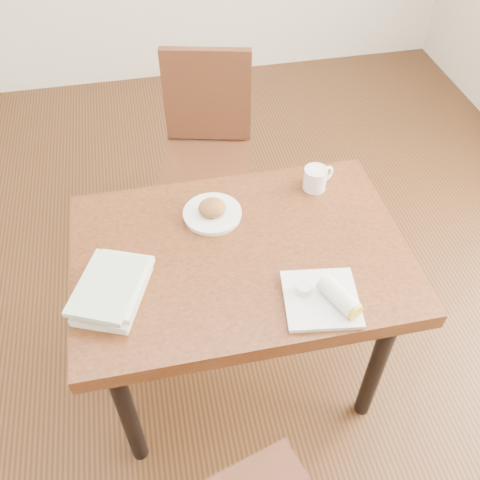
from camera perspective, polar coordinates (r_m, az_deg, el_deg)
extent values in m
cube|color=#472814|center=(2.36, 0.00, -13.54)|extent=(4.00, 5.00, 0.01)
cube|color=brown|center=(1.77, 0.00, -1.78)|extent=(1.09, 0.76, 0.06)
cylinder|color=black|center=(1.92, -11.97, -17.45)|extent=(0.06, 0.06, 0.69)
cylinder|color=black|center=(2.03, 14.41, -12.68)|extent=(0.06, 0.06, 0.69)
cylinder|color=black|center=(2.23, -12.80, -4.62)|extent=(0.06, 0.06, 0.69)
cylinder|color=black|center=(2.32, 9.42, -1.20)|extent=(0.06, 0.06, 0.69)
cylinder|color=#492314|center=(2.80, 0.64, 6.12)|extent=(0.04, 0.04, 0.45)
cylinder|color=#492314|center=(2.83, -6.72, 6.24)|extent=(0.04, 0.04, 0.45)
cylinder|color=#492314|center=(2.54, 0.43, 0.83)|extent=(0.04, 0.04, 0.45)
cylinder|color=#492314|center=(2.57, -7.63, 1.02)|extent=(0.04, 0.04, 0.45)
cube|color=#492314|center=(2.51, -3.57, 7.78)|extent=(0.51, 0.51, 0.04)
cube|color=#492314|center=(2.52, -3.51, 15.12)|extent=(0.40, 0.13, 0.45)
cylinder|color=white|center=(1.86, -2.95, 2.74)|extent=(0.20, 0.20, 0.01)
cylinder|color=white|center=(1.85, -2.96, 2.94)|extent=(0.20, 0.20, 0.01)
ellipsoid|color=#B27538|center=(1.84, -2.99, 3.47)|extent=(0.12, 0.12, 0.05)
cylinder|color=white|center=(1.96, 8.01, 6.49)|extent=(0.08, 0.08, 0.08)
torus|color=white|center=(1.99, 9.13, 6.96)|extent=(0.07, 0.04, 0.07)
cylinder|color=tan|center=(1.94, 8.13, 7.37)|extent=(0.08, 0.08, 0.01)
cylinder|color=#F2E5CC|center=(1.94, 8.14, 7.43)|extent=(0.05, 0.05, 0.00)
cube|color=white|center=(1.63, 8.61, -6.33)|extent=(0.25, 0.25, 0.01)
cube|color=white|center=(1.62, 8.65, -6.14)|extent=(0.25, 0.25, 0.01)
cylinder|color=white|center=(1.60, 10.48, -5.87)|extent=(0.10, 0.15, 0.06)
cylinder|color=yellow|center=(1.57, 12.12, -7.46)|extent=(0.05, 0.04, 0.05)
cylinder|color=silver|center=(1.62, 6.82, -5.14)|extent=(0.05, 0.05, 0.03)
cylinder|color=red|center=(1.61, 6.85, -4.92)|extent=(0.04, 0.04, 0.01)
cube|color=white|center=(1.66, -13.42, -5.59)|extent=(0.26, 0.30, 0.03)
cube|color=silver|center=(1.65, -13.11, -4.69)|extent=(0.25, 0.29, 0.02)
cube|color=#72AC78|center=(1.62, -13.92, -4.76)|extent=(0.26, 0.30, 0.02)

